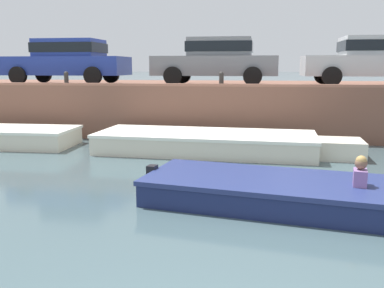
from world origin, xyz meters
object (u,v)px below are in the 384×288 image
(motorboat_passing, at_px, (323,196))
(mooring_bollard_west, at_px, (66,78))
(car_centre_silver, at_px, (372,59))
(mooring_bollard_mid, at_px, (221,78))
(car_left_inner_grey, at_px, (217,59))
(car_leftmost_blue, at_px, (67,59))
(boat_moored_central_cream, at_px, (216,143))

(motorboat_passing, bearing_deg, mooring_bollard_west, 138.50)
(car_centre_silver, relative_size, mooring_bollard_west, 9.47)
(car_centre_silver, bearing_deg, mooring_bollard_mid, -163.97)
(car_left_inner_grey, bearing_deg, mooring_bollard_mid, -79.33)
(mooring_bollard_mid, bearing_deg, car_leftmost_blue, 166.31)
(boat_moored_central_cream, xyz_separation_m, mooring_bollard_west, (-5.07, 1.99, 1.67))
(boat_moored_central_cream, relative_size, mooring_bollard_west, 15.82)
(motorboat_passing, xyz_separation_m, mooring_bollard_west, (-7.19, 6.36, 1.72))
(boat_moored_central_cream, relative_size, car_leftmost_blue, 1.61)
(boat_moored_central_cream, distance_m, car_left_inner_grey, 4.06)
(boat_moored_central_cream, bearing_deg, car_left_inner_grey, 94.94)
(motorboat_passing, bearing_deg, boat_moored_central_cream, 115.87)
(boat_moored_central_cream, bearing_deg, car_centre_silver, 35.45)
(car_centre_silver, bearing_deg, mooring_bollard_west, -172.08)
(car_leftmost_blue, relative_size, mooring_bollard_west, 9.81)
(mooring_bollard_west, xyz_separation_m, mooring_bollard_mid, (5.04, 0.00, 0.00))
(car_leftmost_blue, xyz_separation_m, car_centre_silver, (10.31, 0.00, -0.00))
(car_leftmost_blue, xyz_separation_m, car_left_inner_grey, (5.32, -0.00, -0.00))
(boat_moored_central_cream, height_order, mooring_bollard_west, mooring_bollard_west)
(motorboat_passing, relative_size, car_leftmost_blue, 1.51)
(car_centre_silver, bearing_deg, car_leftmost_blue, -180.00)
(car_centre_silver, height_order, mooring_bollard_mid, car_centre_silver)
(boat_moored_central_cream, xyz_separation_m, car_left_inner_grey, (-0.29, 3.34, 2.28))
(boat_moored_central_cream, bearing_deg, mooring_bollard_mid, 90.96)
(mooring_bollard_mid, bearing_deg, car_left_inner_grey, 100.67)
(car_leftmost_blue, height_order, car_centre_silver, same)
(boat_moored_central_cream, height_order, car_leftmost_blue, car_leftmost_blue)
(boat_moored_central_cream, xyz_separation_m, car_leftmost_blue, (-5.61, 3.34, 2.28))
(motorboat_passing, height_order, mooring_bollard_mid, mooring_bollard_mid)
(car_left_inner_grey, xyz_separation_m, mooring_bollard_west, (-4.78, -1.36, -0.61))
(car_leftmost_blue, relative_size, mooring_bollard_mid, 9.81)
(car_left_inner_grey, bearing_deg, motorboat_passing, -72.66)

